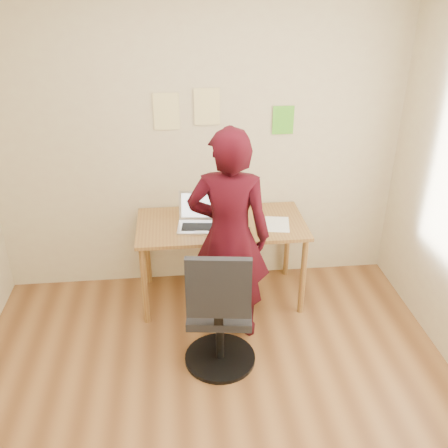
{
  "coord_description": "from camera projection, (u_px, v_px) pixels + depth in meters",
  "views": [
    {
      "loc": [
        -0.21,
        -2.3,
        2.64
      ],
      "look_at": [
        0.13,
        0.95,
        0.95
      ],
      "focal_mm": 40.0,
      "sensor_mm": 36.0,
      "label": 1
    }
  ],
  "objects": [
    {
      "name": "wall_note_mid",
      "position": [
        207.0,
        107.0,
        4.06
      ],
      "size": [
        0.21,
        0.0,
        0.3
      ],
      "primitive_type": "cube",
      "color": "#EFDD8F",
      "rests_on": "room"
    },
    {
      "name": "office_chair",
      "position": [
        220.0,
        319.0,
        3.51
      ],
      "size": [
        0.53,
        0.53,
        1.02
      ],
      "rotation": [
        0.0,
        0.0,
        -0.13
      ],
      "color": "black",
      "rests_on": "ground"
    },
    {
      "name": "laptop",
      "position": [
        200.0,
        219.0,
        4.09
      ],
      "size": [
        0.38,
        0.35,
        0.25
      ],
      "rotation": [
        0.0,
        0.0,
        -0.11
      ],
      "color": "silver",
      "rests_on": "desk"
    },
    {
      "name": "desk",
      "position": [
        221.0,
        232.0,
        4.19
      ],
      "size": [
        1.4,
        0.7,
        0.74
      ],
      "color": "olive",
      "rests_on": "ground"
    },
    {
      "name": "person",
      "position": [
        229.0,
        237.0,
        3.71
      ],
      "size": [
        0.68,
        0.51,
        1.7
      ],
      "primitive_type": "imported",
      "rotation": [
        0.0,
        0.0,
        2.95
      ],
      "color": "#32060E",
      "rests_on": "ground"
    },
    {
      "name": "room",
      "position": [
        218.0,
        240.0,
        2.64
      ],
      "size": [
        3.58,
        3.58,
        2.78
      ],
      "color": "brown",
      "rests_on": "ground"
    },
    {
      "name": "paper_sheet",
      "position": [
        277.0,
        224.0,
        4.13
      ],
      "size": [
        0.24,
        0.31,
        0.0
      ],
      "primitive_type": "cube",
      "rotation": [
        0.0,
        0.0,
        -0.17
      ],
      "color": "white",
      "rests_on": "desk"
    },
    {
      "name": "wall_note_left",
      "position": [
        166.0,
        111.0,
        4.04
      ],
      "size": [
        0.21,
        0.0,
        0.3
      ],
      "primitive_type": "cube",
      "color": "#EFDD8F",
      "rests_on": "room"
    },
    {
      "name": "wall_note_right",
      "position": [
        283.0,
        120.0,
        4.18
      ],
      "size": [
        0.18,
        0.0,
        0.24
      ],
      "primitive_type": "cube",
      "color": "#55BC2A",
      "rests_on": "room"
    },
    {
      "name": "phone",
      "position": [
        246.0,
        231.0,
        4.01
      ],
      "size": [
        0.08,
        0.13,
        0.01
      ],
      "rotation": [
        0.0,
        0.0,
        -0.14
      ],
      "color": "black",
      "rests_on": "desk"
    }
  ]
}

